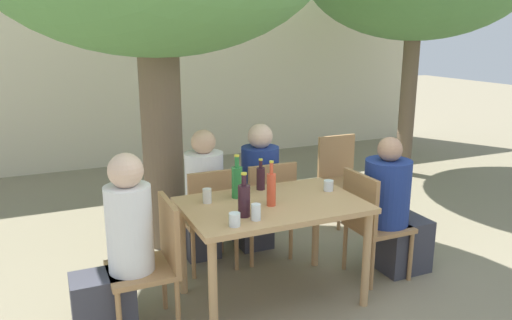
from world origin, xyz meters
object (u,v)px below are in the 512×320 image
person_seated_1 (394,213)px  wine_bottle_3 (261,178)px  wine_bottle_1 (244,200)px  drinking_glass_1 (256,212)px  patio_chair_3 (267,204)px  person_seated_2 (202,202)px  green_bottle_0 (237,181)px  patio_chair_2 (211,213)px  patio_chair_1 (370,219)px  drinking_glass_0 (329,185)px  patio_chair_4 (341,173)px  dining_table_front (272,215)px  patio_chair_0 (154,258)px  person_seated_0 (118,257)px  soda_bottle_2 (271,188)px  drinking_glass_3 (207,196)px  drinking_glass_2 (235,220)px  person_seated_3 (256,193)px

person_seated_1 → wine_bottle_3: person_seated_1 is taller
wine_bottle_1 → drinking_glass_1: (0.05, -0.09, -0.06)m
patio_chair_3 → person_seated_2: size_ratio=0.76×
green_bottle_0 → wine_bottle_1: bearing=-104.7°
wine_bottle_1 → drinking_glass_1: 0.12m
patio_chair_2 → green_bottle_0: bearing=98.5°
patio_chair_1 → drinking_glass_0: (-0.36, 0.08, 0.31)m
person_seated_2 → wine_bottle_3: bearing=118.4°
patio_chair_4 → drinking_glass_0: patio_chair_4 is taller
dining_table_front → patio_chair_0: 0.90m
patio_chair_0 → green_bottle_0: bearing=107.0°
wine_bottle_1 → patio_chair_2: bearing=87.7°
person_seated_0 → soda_bottle_2: size_ratio=3.79×
patio_chair_2 → wine_bottle_1: 0.91m
dining_table_front → wine_bottle_1: (-0.29, -0.17, 0.21)m
patio_chair_3 → drinking_glass_3: size_ratio=8.43×
drinking_glass_2 → patio_chair_4: bearing=40.1°
person_seated_2 → drinking_glass_2: 1.24m
patio_chair_4 → person_seated_0: person_seated_0 is taller
patio_chair_4 → person_seated_1: (-0.29, -1.23, 0.02)m
dining_table_front → patio_chair_2: size_ratio=1.44×
green_bottle_0 → drinking_glass_1: bearing=-96.5°
green_bottle_0 → drinking_glass_2: 0.57m
wine_bottle_1 → drinking_glass_2: 0.20m
patio_chair_0 → drinking_glass_0: (1.41, 0.08, 0.31)m
person_seated_2 → drinking_glass_3: bearing=75.9°
patio_chair_4 → person_seated_1: size_ratio=0.77×
patio_chair_1 → wine_bottle_3: 0.96m
person_seated_1 → person_seated_2: size_ratio=0.99×
drinking_glass_2 → green_bottle_0: bearing=66.8°
soda_bottle_2 → drinking_glass_0: bearing=12.9°
person_seated_0 → drinking_glass_3: 0.76m
patio_chair_4 → person_seated_0: 2.81m
patio_chair_2 → person_seated_2: bearing=-90.0°
dining_table_front → patio_chair_3: 0.72m
patio_chair_2 → drinking_glass_1: 0.97m
soda_bottle_2 → drinking_glass_1: bearing=-134.7°
patio_chair_0 → soda_bottle_2: (0.85, -0.05, 0.39)m
dining_table_front → person_seated_1: person_seated_1 is taller
person_seated_2 → drinking_glass_0: 1.16m
person_seated_0 → soda_bottle_2: person_seated_0 is taller
patio_chair_1 → patio_chair_2: bearing=60.2°
drinking_glass_2 → person_seated_3: bearing=60.5°
person_seated_2 → patio_chair_3: bearing=155.6°
person_seated_1 → drinking_glass_3: person_seated_1 is taller
patio_chair_3 → patio_chair_2: bearing=0.0°
person_seated_3 → drinking_glass_1: (-0.51, -1.15, 0.29)m
drinking_glass_0 → wine_bottle_1: bearing=-163.0°
person_seated_3 → green_bottle_0: size_ratio=3.65×
patio_chair_2 → person_seated_0: (-0.86, -0.65, 0.05)m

